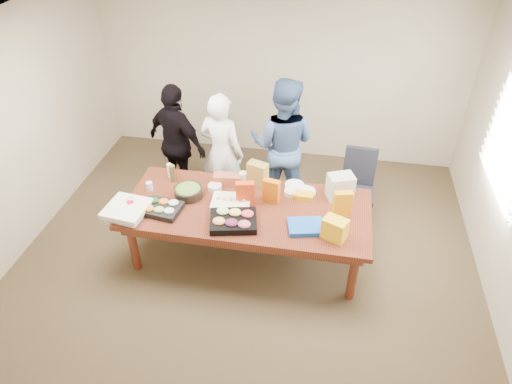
% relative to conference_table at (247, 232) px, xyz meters
% --- Properties ---
extents(floor, '(5.50, 5.00, 0.02)m').
position_rel_conference_table_xyz_m(floor, '(0.00, 0.00, -0.39)').
color(floor, '#47301E').
rests_on(floor, ground).
extents(ceiling, '(5.50, 5.00, 0.02)m').
position_rel_conference_table_xyz_m(ceiling, '(0.00, 0.00, 2.33)').
color(ceiling, white).
rests_on(ceiling, wall_back).
extents(wall_back, '(5.50, 0.04, 2.70)m').
position_rel_conference_table_xyz_m(wall_back, '(0.00, 2.50, 0.98)').
color(wall_back, beige).
rests_on(wall_back, floor).
extents(wall_front, '(5.50, 0.04, 2.70)m').
position_rel_conference_table_xyz_m(wall_front, '(0.00, -2.50, 0.98)').
color(wall_front, beige).
rests_on(wall_front, floor).
extents(wall_left, '(0.04, 5.00, 2.70)m').
position_rel_conference_table_xyz_m(wall_left, '(-2.75, 0.00, 0.98)').
color(wall_left, beige).
rests_on(wall_left, floor).
extents(window_panel, '(0.03, 1.40, 1.10)m').
position_rel_conference_table_xyz_m(window_panel, '(2.72, 0.60, 1.12)').
color(window_panel, white).
rests_on(window_panel, wall_right).
extents(window_blinds, '(0.04, 1.36, 1.00)m').
position_rel_conference_table_xyz_m(window_blinds, '(2.68, 0.60, 1.12)').
color(window_blinds, beige).
rests_on(window_blinds, wall_right).
extents(conference_table, '(2.80, 1.20, 0.75)m').
position_rel_conference_table_xyz_m(conference_table, '(0.00, 0.00, 0.00)').
color(conference_table, '#4C1C0F').
rests_on(conference_table, floor).
extents(office_chair, '(0.53, 0.53, 0.98)m').
position_rel_conference_table_xyz_m(office_chair, '(1.27, 0.90, 0.11)').
color(office_chair, black).
rests_on(office_chair, floor).
extents(person_center, '(0.69, 0.53, 1.68)m').
position_rel_conference_table_xyz_m(person_center, '(-0.52, 0.94, 0.46)').
color(person_center, white).
rests_on(person_center, floor).
extents(person_right, '(0.95, 0.77, 1.83)m').
position_rel_conference_table_xyz_m(person_right, '(0.25, 1.17, 0.54)').
color(person_right, '#3C5785').
rests_on(person_right, floor).
extents(person_left, '(1.06, 0.81, 1.68)m').
position_rel_conference_table_xyz_m(person_left, '(-1.17, 1.07, 0.46)').
color(person_left, black).
rests_on(person_left, floor).
extents(veggie_tray, '(0.46, 0.39, 0.06)m').
position_rel_conference_table_xyz_m(veggie_tray, '(-0.93, -0.24, 0.41)').
color(veggie_tray, black).
rests_on(veggie_tray, conference_table).
extents(fruit_tray, '(0.57, 0.49, 0.08)m').
position_rel_conference_table_xyz_m(fruit_tray, '(-0.09, -0.31, 0.41)').
color(fruit_tray, black).
rests_on(fruit_tray, conference_table).
extents(sheet_cake, '(0.46, 0.36, 0.08)m').
position_rel_conference_table_xyz_m(sheet_cake, '(-0.18, -0.00, 0.41)').
color(sheet_cake, '#E9E8CB').
rests_on(sheet_cake, conference_table).
extents(salad_bowl, '(0.37, 0.37, 0.11)m').
position_rel_conference_table_xyz_m(salad_bowl, '(-0.72, 0.09, 0.43)').
color(salad_bowl, black).
rests_on(salad_bowl, conference_table).
extents(chip_bag_blue, '(0.43, 0.36, 0.06)m').
position_rel_conference_table_xyz_m(chip_bag_blue, '(0.69, -0.25, 0.40)').
color(chip_bag_blue, blue).
rests_on(chip_bag_blue, conference_table).
extents(chip_bag_red, '(0.22, 0.13, 0.30)m').
position_rel_conference_table_xyz_m(chip_bag_red, '(-0.03, 0.05, 0.53)').
color(chip_bag_red, red).
rests_on(chip_bag_red, conference_table).
extents(chip_bag_yellow, '(0.22, 0.13, 0.30)m').
position_rel_conference_table_xyz_m(chip_bag_yellow, '(1.06, 0.06, 0.53)').
color(chip_bag_yellow, orange).
rests_on(chip_bag_yellow, conference_table).
extents(chip_bag_orange, '(0.20, 0.13, 0.29)m').
position_rel_conference_table_xyz_m(chip_bag_orange, '(0.26, 0.16, 0.52)').
color(chip_bag_orange, '#C35F0B').
rests_on(chip_bag_orange, conference_table).
extents(mayo_jar, '(0.12, 0.12, 0.15)m').
position_rel_conference_table_xyz_m(mayo_jar, '(-0.14, 0.45, 0.45)').
color(mayo_jar, white).
rests_on(mayo_jar, conference_table).
extents(mustard_bottle, '(0.07, 0.07, 0.18)m').
position_rel_conference_table_xyz_m(mustard_bottle, '(0.08, 0.47, 0.47)').
color(mustard_bottle, gold).
rests_on(mustard_bottle, conference_table).
extents(dressing_bottle, '(0.08, 0.08, 0.22)m').
position_rel_conference_table_xyz_m(dressing_bottle, '(-0.99, 0.35, 0.49)').
color(dressing_bottle, brown).
rests_on(dressing_bottle, conference_table).
extents(ranch_bottle, '(0.06, 0.06, 0.19)m').
position_rel_conference_table_xyz_m(ranch_bottle, '(-1.05, 0.42, 0.47)').
color(ranch_bottle, white).
rests_on(ranch_bottle, conference_table).
extents(banana_bunch, '(0.22, 0.13, 0.07)m').
position_rel_conference_table_xyz_m(banana_bunch, '(0.62, 0.28, 0.41)').
color(banana_bunch, gold).
rests_on(banana_bunch, conference_table).
extents(bread_loaf, '(0.35, 0.18, 0.13)m').
position_rel_conference_table_xyz_m(bread_loaf, '(-0.32, 0.41, 0.44)').
color(bread_loaf, '#A24F31').
rests_on(bread_loaf, conference_table).
extents(kraft_bag, '(0.27, 0.21, 0.31)m').
position_rel_conference_table_xyz_m(kraft_bag, '(0.04, 0.45, 0.53)').
color(kraft_bag, olive).
rests_on(kraft_bag, conference_table).
extents(red_cup, '(0.10, 0.10, 0.11)m').
position_rel_conference_table_xyz_m(red_cup, '(-1.28, -0.28, 0.43)').
color(red_cup, red).
rests_on(red_cup, conference_table).
extents(clear_cup_a, '(0.10, 0.10, 0.11)m').
position_rel_conference_table_xyz_m(clear_cup_a, '(-1.29, -0.21, 0.43)').
color(clear_cup_a, silver).
rests_on(clear_cup_a, conference_table).
extents(clear_cup_b, '(0.09, 0.09, 0.11)m').
position_rel_conference_table_xyz_m(clear_cup_b, '(-1.20, 0.11, 0.43)').
color(clear_cup_b, white).
rests_on(clear_cup_b, conference_table).
extents(pizza_box_lower, '(0.51, 0.51, 0.05)m').
position_rel_conference_table_xyz_m(pizza_box_lower, '(-1.30, -0.33, 0.40)').
color(pizza_box_lower, silver).
rests_on(pizza_box_lower, conference_table).
extents(pizza_box_upper, '(0.49, 0.49, 0.05)m').
position_rel_conference_table_xyz_m(pizza_box_upper, '(-1.29, -0.36, 0.45)').
color(pizza_box_upper, white).
rests_on(pizza_box_upper, pizza_box_lower).
extents(plate_a, '(0.33, 0.33, 0.02)m').
position_rel_conference_table_xyz_m(plate_a, '(0.62, 0.41, 0.38)').
color(plate_a, white).
rests_on(plate_a, conference_table).
extents(plate_b, '(0.28, 0.28, 0.01)m').
position_rel_conference_table_xyz_m(plate_b, '(0.49, 0.52, 0.38)').
color(plate_b, white).
rests_on(plate_b, conference_table).
extents(dip_bowl_a, '(0.19, 0.19, 0.07)m').
position_rel_conference_table_xyz_m(dip_bowl_a, '(0.47, 0.32, 0.41)').
color(dip_bowl_a, beige).
rests_on(dip_bowl_a, conference_table).
extents(dip_bowl_b, '(0.21, 0.21, 0.07)m').
position_rel_conference_table_xyz_m(dip_bowl_b, '(-0.44, 0.26, 0.41)').
color(dip_bowl_b, beige).
rests_on(dip_bowl_b, conference_table).
extents(grocery_bag_white, '(0.34, 0.30, 0.31)m').
position_rel_conference_table_xyz_m(grocery_bag_white, '(1.02, 0.37, 0.53)').
color(grocery_bag_white, beige).
rests_on(grocery_bag_white, conference_table).
extents(grocery_bag_yellow, '(0.29, 0.25, 0.24)m').
position_rel_conference_table_xyz_m(grocery_bag_yellow, '(1.00, -0.34, 0.50)').
color(grocery_bag_yellow, yellow).
rests_on(grocery_bag_yellow, conference_table).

